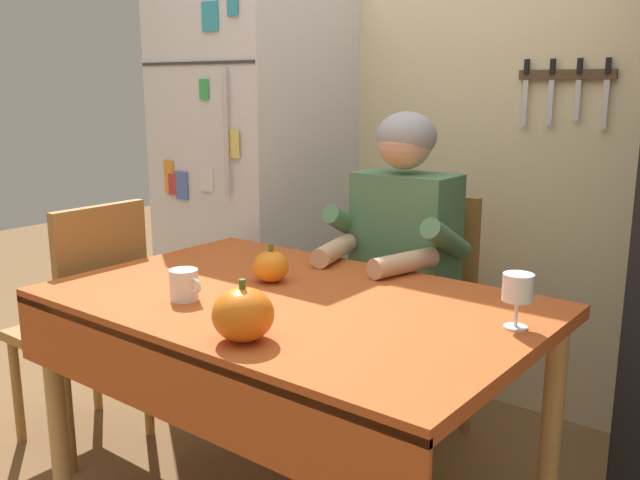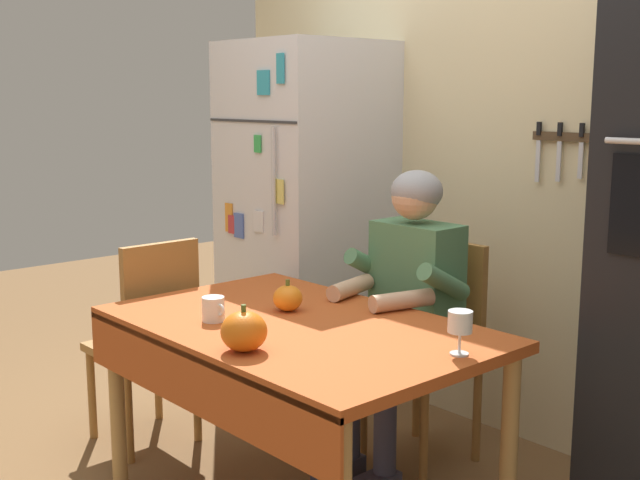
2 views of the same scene
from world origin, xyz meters
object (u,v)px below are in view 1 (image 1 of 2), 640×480
object	(u,v)px
seated_person	(395,257)
refrigerator	(255,181)
coffee_mug	(184,285)
pumpkin_medium	(271,266)
chair_behind_person	(420,305)
chair_left_side	(89,316)
dining_table	(287,326)
wine_glass	(518,289)
pumpkin_large	(243,314)

from	to	relation	value
seated_person	refrigerator	bearing A→B (deg)	163.33
refrigerator	seated_person	bearing A→B (deg)	-16.67
coffee_mug	pumpkin_medium	size ratio (longest dim) A/B	0.90
chair_behind_person	chair_left_side	bearing A→B (deg)	-136.02
pumpkin_medium	dining_table	bearing A→B (deg)	-33.41
chair_behind_person	wine_glass	size ratio (longest dim) A/B	6.59
chair_left_side	wine_glass	distance (m)	1.56
dining_table	pumpkin_large	size ratio (longest dim) A/B	9.27
chair_left_side	pumpkin_large	distance (m)	1.10
refrigerator	dining_table	distance (m)	1.32
chair_left_side	wine_glass	size ratio (longest dim) A/B	6.59
dining_table	coffee_mug	xyz separation A→B (m)	(-0.22, -0.19, 0.13)
pumpkin_medium	coffee_mug	bearing A→B (deg)	-103.43
chair_left_side	coffee_mug	bearing A→B (deg)	-10.72
wine_glass	pumpkin_large	bearing A→B (deg)	-134.95
dining_table	chair_left_side	bearing A→B (deg)	-176.19
pumpkin_medium	seated_person	bearing A→B (deg)	75.34
seated_person	dining_table	bearing A→B (deg)	-88.37
chair_behind_person	chair_left_side	size ratio (longest dim) A/B	1.00
seated_person	pumpkin_medium	xyz separation A→B (m)	(-0.13, -0.51, 0.05)
chair_behind_person	chair_left_side	xyz separation A→B (m)	(-0.88, -0.85, 0.00)
pumpkin_large	seated_person	bearing A→B (deg)	99.30
refrigerator	chair_behind_person	distance (m)	1.01
dining_table	wine_glass	xyz separation A→B (m)	(0.61, 0.17, 0.18)
coffee_mug	wine_glass	distance (m)	0.90
chair_left_side	pumpkin_medium	xyz separation A→B (m)	(0.75, 0.16, 0.28)
chair_behind_person	pumpkin_large	size ratio (longest dim) A/B	6.16
refrigerator	pumpkin_large	size ratio (longest dim) A/B	11.92
refrigerator	chair_left_side	distance (m)	1.02
wine_glass	seated_person	bearing A→B (deg)	145.06
wine_glass	dining_table	bearing A→B (deg)	-164.87
chair_behind_person	pumpkin_medium	size ratio (longest dim) A/B	7.73
chair_behind_person	dining_table	bearing A→B (deg)	-88.75
dining_table	pumpkin_medium	world-z (taller)	pumpkin_medium
refrigerator	wine_glass	size ratio (longest dim) A/B	12.75
coffee_mug	wine_glass	world-z (taller)	wine_glass
refrigerator	pumpkin_medium	size ratio (longest dim) A/B	14.96
dining_table	pumpkin_large	xyz separation A→B (m)	(0.13, -0.31, 0.15)
dining_table	seated_person	bearing A→B (deg)	91.63
chair_left_side	pumpkin_medium	bearing A→B (deg)	11.92
seated_person	pumpkin_medium	bearing A→B (deg)	-104.66
coffee_mug	wine_glass	bearing A→B (deg)	23.14
refrigerator	pumpkin_medium	bearing A→B (deg)	-44.42
chair_left_side	pumpkin_large	bearing A→B (deg)	-13.77
chair_left_side	wine_glass	world-z (taller)	chair_left_side
pumpkin_large	pumpkin_medium	xyz separation A→B (m)	(-0.28, 0.41, -0.02)
chair_behind_person	seated_person	world-z (taller)	seated_person
dining_table	pumpkin_large	bearing A→B (deg)	-67.00
refrigerator	chair_left_side	bearing A→B (deg)	-87.01
chair_behind_person	pumpkin_large	bearing A→B (deg)	-82.26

